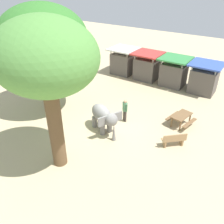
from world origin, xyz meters
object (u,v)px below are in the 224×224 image
market_stall_red (147,67)px  elephant (104,116)px  shade_tree_secondary (45,59)px  picnic_table_near (181,117)px  wooden_bench (174,140)px  shade_tree_main (43,39)px  market_stall_green (174,73)px  market_stall_white (123,62)px  market_stall_blue (204,80)px  person_handler (125,109)px

market_stall_red → elephant: bearing=-79.8°
shade_tree_secondary → picnic_table_near: shade_tree_secondary is taller
wooden_bench → shade_tree_secondary: bearing=-177.4°
elephant → wooden_bench: bearing=36.6°
shade_tree_main → market_stall_green: bearing=57.0°
elephant → market_stall_red: bearing=123.6°
market_stall_white → market_stall_green: bearing=0.0°
shade_tree_secondary → market_stall_blue: bearing=73.7°
picnic_table_near → market_stall_blue: 5.87m
shade_tree_secondary → market_stall_blue: shade_tree_secondary is taller
elephant → market_stall_red: size_ratio=0.97×
picnic_table_near → shade_tree_secondary: bearing=-18.5°
shade_tree_main → market_stall_blue: 12.92m
market_stall_blue → shade_tree_main: bearing=-133.2°
market_stall_red → person_handler: bearing=-74.0°
shade_tree_secondary → wooden_bench: 8.27m
market_stall_white → person_handler: bearing=-57.6°
person_handler → market_stall_white: size_ratio=0.64×
wooden_bench → market_stall_blue: bearing=51.3°
market_stall_white → market_stall_blue: (7.80, 0.00, 0.00)m
wooden_bench → market_stall_green: bearing=68.3°
shade_tree_main → market_stall_red: size_ratio=2.89×
elephant → market_stall_blue: market_stall_blue is taller
elephant → person_handler: size_ratio=1.51×
elephant → market_stall_green: size_ratio=0.97×
shade_tree_main → market_stall_green: (5.82, 8.96, -3.96)m
wooden_bench → picnic_table_near: (-0.44, 2.39, 0.12)m
person_handler → market_stall_white: 8.89m
market_stall_white → picnic_table_near: bearing=-35.9°
picnic_table_near → market_stall_blue: market_stall_blue is taller
wooden_bench → market_stall_green: 8.89m
person_handler → market_stall_green: 7.52m
shade_tree_main → market_stall_white: 9.82m
elephant → picnic_table_near: 5.12m
shade_tree_main → shade_tree_secondary: bearing=-40.1°
shade_tree_main → shade_tree_secondary: 6.10m
wooden_bench → picnic_table_near: bearing=56.8°
market_stall_green → picnic_table_near: bearing=-63.9°
wooden_bench → person_handler: bearing=125.5°
shade_tree_main → picnic_table_near: shade_tree_main is taller
market_stall_red → market_stall_blue: same height
market_stall_blue → shade_tree_secondary: bearing=-106.3°
picnic_table_near → shade_tree_main: bearing=-58.9°
picnic_table_near → market_stall_green: (-2.86, 5.84, 0.55)m
person_handler → market_stall_blue: (3.05, 7.51, 0.19)m
shade_tree_main → shade_tree_secondary: size_ratio=0.98×
elephant → shade_tree_main: bearing=-159.6°
market_stall_red → market_stall_blue: (5.20, 0.00, 0.00)m
person_handler → shade_tree_main: bearing=-50.4°
person_handler → market_stall_green: bearing=-159.0°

